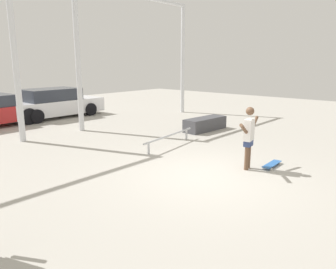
# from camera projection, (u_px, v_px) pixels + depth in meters

# --- Properties ---
(ground_plane) EXTENTS (36.00, 36.00, 0.00)m
(ground_plane) POSITION_uv_depth(u_px,v_px,m) (204.00, 176.00, 7.74)
(ground_plane) COLOR #B2ADA3
(skateboarder) EXTENTS (1.32, 0.32, 1.58)m
(skateboarder) POSITION_uv_depth(u_px,v_px,m) (249.00, 135.00, 8.08)
(skateboarder) COLOR brown
(skateboarder) RESTS_ON ground_plane
(skateboard) EXTENTS (0.84, 0.27, 0.08)m
(skateboard) POSITION_uv_depth(u_px,v_px,m) (272.00, 164.00, 8.45)
(skateboard) COLOR #2D66B2
(skateboard) RESTS_ON ground_plane
(grind_box) EXTENTS (1.97, 0.79, 0.50)m
(grind_box) POSITION_uv_depth(u_px,v_px,m) (205.00, 124.00, 12.86)
(grind_box) COLOR #47474C
(grind_box) RESTS_ON ground_plane
(grind_rail) EXTENTS (2.71, 0.46, 0.38)m
(grind_rail) POSITION_uv_depth(u_px,v_px,m) (169.00, 137.00, 10.42)
(grind_rail) COLOR #B7BABF
(grind_rail) RESTS_ON ground_plane
(canopy_support_right) EXTENTS (6.51, 0.20, 5.46)m
(canopy_support_right) POSITION_uv_depth(u_px,v_px,m) (138.00, 43.00, 14.44)
(canopy_support_right) COLOR silver
(canopy_support_right) RESTS_ON ground_plane
(parked_car_white) EXTENTS (4.61, 2.01, 1.39)m
(parked_car_white) POSITION_uv_depth(u_px,v_px,m) (54.00, 104.00, 15.75)
(parked_car_white) COLOR white
(parked_car_white) RESTS_ON ground_plane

